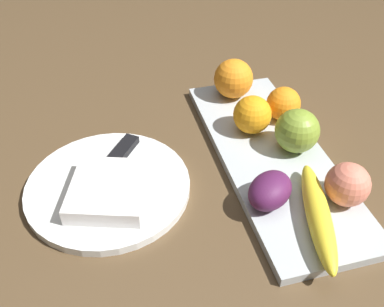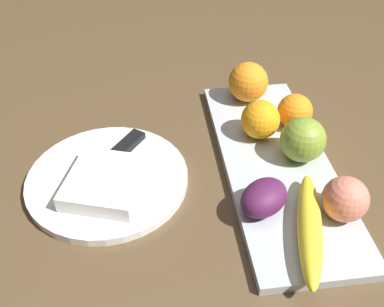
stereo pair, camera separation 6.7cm
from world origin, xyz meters
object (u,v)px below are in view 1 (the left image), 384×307
at_px(orange_near_banana, 252,115).
at_px(peach, 348,184).
at_px(orange_near_apple, 233,79).
at_px(fruit_tray, 270,157).
at_px(knife, 115,160).
at_px(dinner_plate, 108,187).
at_px(orange_center, 283,104).
at_px(apple, 297,131).
at_px(folded_napkin, 109,192).
at_px(banana, 316,215).
at_px(grape_bunch, 270,190).

xyz_separation_m(orange_near_banana, peach, (0.19, 0.07, -0.00)).
relative_size(orange_near_apple, peach, 1.17).
height_order(fruit_tray, orange_near_apple, orange_near_apple).
distance_m(fruit_tray, knife, 0.25).
distance_m(fruit_tray, dinner_plate, 0.27).
distance_m(orange_center, knife, 0.31).
bearing_deg(dinner_plate, apple, 90.66).
bearing_deg(dinner_plate, orange_center, 105.20).
bearing_deg(orange_center, knife, -82.27).
distance_m(orange_center, folded_napkin, 0.35).
bearing_deg(fruit_tray, dinner_plate, -90.00).
height_order(peach, dinner_plate, peach).
relative_size(peach, knife, 0.41).
xyz_separation_m(apple, banana, (0.16, -0.04, -0.02)).
height_order(orange_near_apple, knife, orange_near_apple).
bearing_deg(fruit_tray, knife, -100.63).
distance_m(dinner_plate, folded_napkin, 0.04).
bearing_deg(apple, banana, -14.94).
relative_size(fruit_tray, grape_bunch, 5.83).
bearing_deg(grape_bunch, knife, -125.41).
xyz_separation_m(banana, orange_center, (-0.24, 0.06, 0.01)).
xyz_separation_m(apple, orange_near_apple, (-0.18, -0.05, 0.00)).
xyz_separation_m(banana, folded_napkin, (-0.12, -0.27, -0.00)).
relative_size(orange_center, peach, 0.95).
xyz_separation_m(peach, knife, (-0.17, -0.31, -0.03)).
relative_size(folded_napkin, knife, 0.75).
xyz_separation_m(orange_near_banana, grape_bunch, (0.17, -0.04, -0.01)).
height_order(fruit_tray, orange_near_banana, orange_near_banana).
bearing_deg(fruit_tray, banana, 0.77).
height_order(apple, orange_center, apple).
distance_m(dinner_plate, knife, 0.05).
bearing_deg(dinner_plate, orange_near_banana, 104.84).
height_order(orange_near_apple, folded_napkin, orange_near_apple).
height_order(orange_near_banana, grape_bunch, orange_near_banana).
xyz_separation_m(orange_near_apple, orange_center, (0.09, 0.06, -0.01)).
bearing_deg(banana, orange_center, 3.59).
distance_m(orange_near_banana, dinner_plate, 0.27).
bearing_deg(knife, orange_center, 134.91).
height_order(orange_near_banana, knife, orange_near_banana).
distance_m(apple, peach, 0.13).
height_order(orange_near_apple, dinner_plate, orange_near_apple).
bearing_deg(grape_bunch, orange_near_apple, 171.74).
bearing_deg(orange_near_banana, knife, -84.82).
xyz_separation_m(grape_bunch, dinner_plate, (-0.10, -0.22, -0.03)).
bearing_deg(orange_center, apple, -9.71).
xyz_separation_m(apple, orange_center, (-0.09, 0.01, -0.01)).
bearing_deg(orange_center, banana, -13.12).
height_order(fruit_tray, knife, knife).
height_order(grape_bunch, folded_napkin, grape_bunch).
xyz_separation_m(apple, grape_bunch, (0.10, -0.09, -0.01)).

